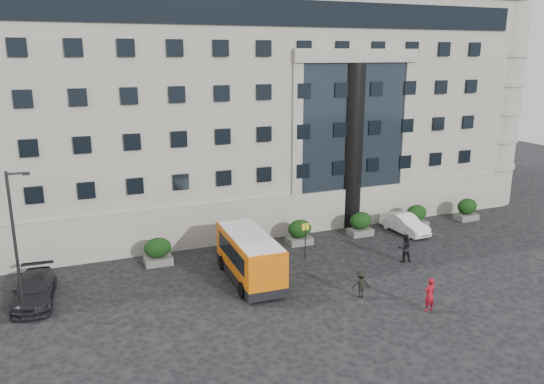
{
  "coord_description": "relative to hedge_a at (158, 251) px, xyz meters",
  "views": [
    {
      "loc": [
        -9.52,
        -25.64,
        13.6
      ],
      "look_at": [
        3.0,
        4.89,
        5.0
      ],
      "focal_mm": 35.0,
      "sensor_mm": 36.0,
      "label": 1
    }
  ],
  "objects": [
    {
      "name": "ground",
      "position": [
        4.0,
        -7.8,
        -0.93
      ],
      "size": [
        120.0,
        120.0,
        0.0
      ],
      "primitive_type": "plane",
      "color": "black",
      "rests_on": "ground"
    },
    {
      "name": "minibus",
      "position": [
        4.81,
        -4.63,
        0.68
      ],
      "size": [
        2.83,
        7.05,
        2.91
      ],
      "rotation": [
        0.0,
        0.0,
        -0.03
      ],
      "color": "#D7600A",
      "rests_on": "ground"
    },
    {
      "name": "hedge_c",
      "position": [
        10.4,
        0.0,
        0.0
      ],
      "size": [
        1.8,
        1.26,
        1.84
      ],
      "color": "#5F5F5C",
      "rests_on": "ground"
    },
    {
      "name": "parked_car_c",
      "position": [
        -7.5,
        -2.92,
        -0.18
      ],
      "size": [
        2.54,
        5.34,
        1.5
      ],
      "primitive_type": "imported",
      "rotation": [
        0.0,
        0.0,
        -0.09
      ],
      "color": "black",
      "rests_on": "ground"
    },
    {
      "name": "hedge_f",
      "position": [
        26.0,
        0.0,
        0.0
      ],
      "size": [
        1.8,
        1.26,
        1.84
      ],
      "color": "#5F5F5C",
      "rests_on": "ground"
    },
    {
      "name": "hedge_d",
      "position": [
        15.6,
        0.0,
        0.0
      ],
      "size": [
        1.8,
        1.26,
        1.84
      ],
      "color": "#5F5F5C",
      "rests_on": "ground"
    },
    {
      "name": "civic_building",
      "position": [
        10.0,
        14.2,
        8.07
      ],
      "size": [
        44.0,
        24.0,
        18.0
      ],
      "primitive_type": "cube",
      "color": "gray",
      "rests_on": "ground"
    },
    {
      "name": "hedge_b",
      "position": [
        5.2,
        0.0,
        0.0
      ],
      "size": [
        1.8,
        1.26,
        1.84
      ],
      "color": "#5F5F5C",
      "rests_on": "ground"
    },
    {
      "name": "street_lamp",
      "position": [
        -7.94,
        -4.8,
        3.44
      ],
      "size": [
        1.16,
        0.18,
        8.0
      ],
      "color": "#262628",
      "rests_on": "ground"
    },
    {
      "name": "pedestrian_c",
      "position": [
        9.86,
        -9.4,
        -0.11
      ],
      "size": [
        1.14,
        0.76,
        1.64
      ],
      "primitive_type": "imported",
      "rotation": [
        0.0,
        0.0,
        2.99
      ],
      "color": "black",
      "rests_on": "ground"
    },
    {
      "name": "pedestrian_a",
      "position": [
        12.39,
        -12.29,
        0.05
      ],
      "size": [
        0.76,
        0.55,
        1.95
      ],
      "primitive_type": "imported",
      "rotation": [
        0.0,
        0.0,
        3.26
      ],
      "color": "maroon",
      "rests_on": "ground"
    },
    {
      "name": "pedestrian_b",
      "position": [
        15.45,
        -5.83,
        0.05
      ],
      "size": [
        1.1,
        0.94,
        1.96
      ],
      "primitive_type": "imported",
      "rotation": [
        0.0,
        0.0,
        2.91
      ],
      "color": "black",
      "rests_on": "ground"
    },
    {
      "name": "hedge_a",
      "position": [
        0.0,
        0.0,
        0.0
      ],
      "size": [
        1.8,
        1.26,
        1.84
      ],
      "color": "#5F5F5C",
      "rests_on": "ground"
    },
    {
      "name": "hedge_e",
      "position": [
        20.8,
        0.0,
        0.0
      ],
      "size": [
        1.8,
        1.26,
        1.84
      ],
      "color": "#5F5F5C",
      "rests_on": "ground"
    },
    {
      "name": "entrance_column",
      "position": [
        16.0,
        2.5,
        5.57
      ],
      "size": [
        1.8,
        1.8,
        13.0
      ],
      "primitive_type": "cylinder",
      "color": "black",
      "rests_on": "ground"
    },
    {
      "name": "bus_stop_sign",
      "position": [
        9.5,
        -2.8,
        0.8
      ],
      "size": [
        0.5,
        0.08,
        2.52
      ],
      "color": "#262628",
      "rests_on": "ground"
    },
    {
      "name": "white_taxi",
      "position": [
        19.12,
        -0.8,
        -0.19
      ],
      "size": [
        1.87,
        4.6,
        1.48
      ],
      "primitive_type": "imported",
      "rotation": [
        0.0,
        0.0,
        0.07
      ],
      "color": "white",
      "rests_on": "ground"
    }
  ]
}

